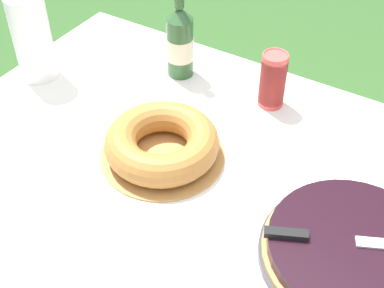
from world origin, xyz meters
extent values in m
cube|color=brown|center=(0.00, 0.00, 0.68)|extent=(1.42, 1.08, 0.03)
cylinder|color=brown|center=(-0.65, 0.48, 0.33)|extent=(0.06, 0.06, 0.66)
cube|color=white|center=(0.00, 0.00, 0.70)|extent=(1.43, 1.09, 0.00)
cube|color=white|center=(0.00, 0.54, 0.64)|extent=(1.43, 0.00, 0.10)
cylinder|color=#38383D|center=(0.40, -0.02, 0.71)|extent=(0.39, 0.39, 0.02)
cylinder|color=#B78447|center=(0.40, -0.02, 0.72)|extent=(0.37, 0.37, 0.01)
cylinder|color=black|center=(0.40, -0.02, 0.74)|extent=(0.35, 0.35, 0.03)
cube|color=black|center=(0.28, -0.08, 0.76)|extent=(0.09, 0.06, 0.01)
cylinder|color=#B78447|center=(-0.11, 0.04, 0.70)|extent=(0.32, 0.32, 0.01)
torus|color=#AD7033|center=(-0.11, 0.04, 0.75)|extent=(0.29, 0.29, 0.08)
cylinder|color=#E04C47|center=(0.03, 0.38, 0.75)|extent=(0.07, 0.07, 0.09)
cylinder|color=#E04C47|center=(0.03, 0.38, 0.76)|extent=(0.07, 0.07, 0.09)
cylinder|color=#E04C47|center=(0.03, 0.38, 0.77)|extent=(0.07, 0.07, 0.09)
cylinder|color=#E04C47|center=(0.03, 0.38, 0.79)|extent=(0.07, 0.07, 0.09)
cylinder|color=#E04C47|center=(0.03, 0.38, 0.80)|extent=(0.07, 0.07, 0.09)
cylinder|color=#E04C47|center=(0.03, 0.38, 0.81)|extent=(0.07, 0.07, 0.09)
torus|color=#E04C47|center=(0.03, 0.38, 0.86)|extent=(0.07, 0.07, 0.01)
cylinder|color=#2D562D|center=(-0.26, 0.37, 0.79)|extent=(0.08, 0.08, 0.18)
cylinder|color=beige|center=(-0.26, 0.37, 0.79)|extent=(0.08, 0.08, 0.07)
cone|color=#2D562D|center=(-0.26, 0.37, 0.90)|extent=(0.08, 0.08, 0.04)
cylinder|color=white|center=(-0.62, 0.14, 0.83)|extent=(0.11, 0.11, 0.26)
camera|label=1|loc=(0.47, -0.76, 1.63)|focal=50.00mm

